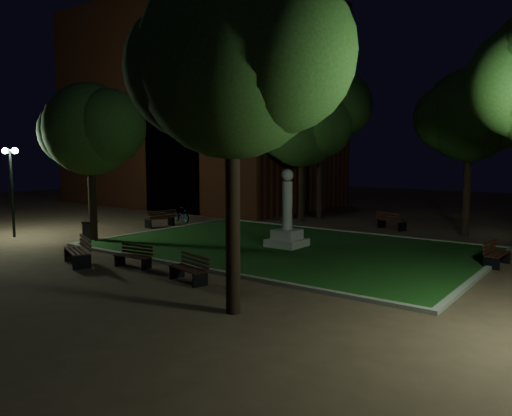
{
  "coord_description": "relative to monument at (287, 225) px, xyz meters",
  "views": [
    {
      "loc": [
        11.12,
        -15.17,
        3.89
      ],
      "look_at": [
        -0.86,
        1.0,
        1.71
      ],
      "focal_mm": 35.0,
      "sensor_mm": 36.0,
      "label": 1
    }
  ],
  "objects": [
    {
      "name": "ground",
      "position": [
        0.0,
        -2.0,
        -0.96
      ],
      "size": [
        80.0,
        80.0,
        0.0
      ],
      "primitive_type": "plane",
      "color": "#4C3728"
    },
    {
      "name": "lawn",
      "position": [
        0.0,
        0.0,
        -0.92
      ],
      "size": [
        15.0,
        10.0,
        0.08
      ],
      "primitive_type": "cube",
      "color": "#1A4414",
      "rests_on": "ground"
    },
    {
      "name": "lawn_kerb",
      "position": [
        0.0,
        0.0,
        -0.9
      ],
      "size": [
        15.4,
        10.4,
        0.12
      ],
      "color": "slate",
      "rests_on": "ground"
    },
    {
      "name": "monument",
      "position": [
        0.0,
        0.0,
        0.0
      ],
      "size": [
        1.4,
        1.4,
        3.2
      ],
      "color": "#9B968C",
      "rests_on": "lawn"
    },
    {
      "name": "building_main",
      "position": [
        -15.86,
        11.79,
        6.42
      ],
      "size": [
        20.0,
        12.0,
        15.0
      ],
      "color": "#4D2010",
      "rests_on": "ground"
    },
    {
      "name": "tree_west",
      "position": [
        -7.57,
        -3.92,
        3.99
      ],
      "size": [
        4.9,
        4.0,
        6.96
      ],
      "color": "black",
      "rests_on": "ground"
    },
    {
      "name": "tree_north_wl",
      "position": [
        -3.89,
        7.68,
        4.39
      ],
      "size": [
        5.47,
        4.46,
        7.58
      ],
      "color": "black",
      "rests_on": "ground"
    },
    {
      "name": "tree_north_er",
      "position": [
        5.22,
        7.68,
        4.73
      ],
      "size": [
        5.31,
        4.34,
        7.86
      ],
      "color": "black",
      "rests_on": "ground"
    },
    {
      "name": "tree_se",
      "position": [
        3.67,
        -7.93,
        5.04
      ],
      "size": [
        5.53,
        4.52,
        8.27
      ],
      "color": "black",
      "rests_on": "ground"
    },
    {
      "name": "tree_nw",
      "position": [
        -10.45,
        7.1,
        5.55
      ],
      "size": [
        5.98,
        4.89,
        8.96
      ],
      "color": "black",
      "rests_on": "ground"
    },
    {
      "name": "tree_far_north",
      "position": [
        -3.52,
        9.18,
        5.64
      ],
      "size": [
        5.74,
        4.69,
        8.95
      ],
      "color": "black",
      "rests_on": "ground"
    },
    {
      "name": "lamppost_sw",
      "position": [
        -11.8,
        -5.34,
        1.99
      ],
      "size": [
        1.18,
        0.28,
        4.18
      ],
      "color": "black",
      "rests_on": "ground"
    },
    {
      "name": "lamppost_nw",
      "position": [
        -10.85,
        8.88,
        2.14
      ],
      "size": [
        1.18,
        0.28,
        4.43
      ],
      "color": "black",
      "rests_on": "ground"
    },
    {
      "name": "bench_near_left",
      "position": [
        -2.33,
        -6.08,
        -0.6
      ],
      "size": [
        1.44,
        0.67,
        0.76
      ],
      "rotation": [
        0.0,
        0.0,
        0.14
      ],
      "color": "black",
      "rests_on": "ground"
    },
    {
      "name": "bench_near_right",
      "position": [
        0.63,
        -6.4,
        -0.57
      ],
      "size": [
        1.59,
        0.86,
        0.83
      ],
      "rotation": [
        0.0,
        0.0,
        -0.24
      ],
      "color": "black",
      "rests_on": "ground"
    },
    {
      "name": "bench_west_near",
      "position": [
        -4.19,
        -6.98,
        -0.5
      ],
      "size": [
        1.88,
        1.27,
        0.98
      ],
      "rotation": [
        0.0,
        0.0,
        -0.4
      ],
      "color": "black",
      "rests_on": "ground"
    },
    {
      "name": "bench_left_side",
      "position": [
        -8.74,
        1.05,
        -0.52
      ],
      "size": [
        0.83,
        1.74,
        0.92
      ],
      "rotation": [
        0.0,
        0.0,
        -1.72
      ],
      "color": "black",
      "rests_on": "ground"
    },
    {
      "name": "bench_right_side",
      "position": [
        7.66,
        1.54,
        -0.56
      ],
      "size": [
        0.63,
        1.56,
        0.84
      ],
      "rotation": [
        0.0,
        0.0,
        1.51
      ],
      "color": "black",
      "rests_on": "ground"
    },
    {
      "name": "bench_far_side",
      "position": [
        1.53,
        7.5,
        -0.53
      ],
      "size": [
        1.74,
        1.17,
        0.9
      ],
      "rotation": [
        0.0,
        0.0,
        2.74
      ],
      "color": "black",
      "rests_on": "ground"
    },
    {
      "name": "trash_bin",
      "position": [
        -7.91,
        -3.91,
        -0.5
      ],
      "size": [
        0.67,
        0.67,
        0.9
      ],
      "color": "black",
      "rests_on": "ground"
    },
    {
      "name": "bicycle",
      "position": [
        -9.19,
        3.07,
        -0.5
      ],
      "size": [
        1.83,
        1.08,
        0.91
      ],
      "primitive_type": "imported",
      "rotation": [
        0.0,
        0.0,
        1.28
      ],
      "color": "black",
      "rests_on": "ground"
    }
  ]
}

